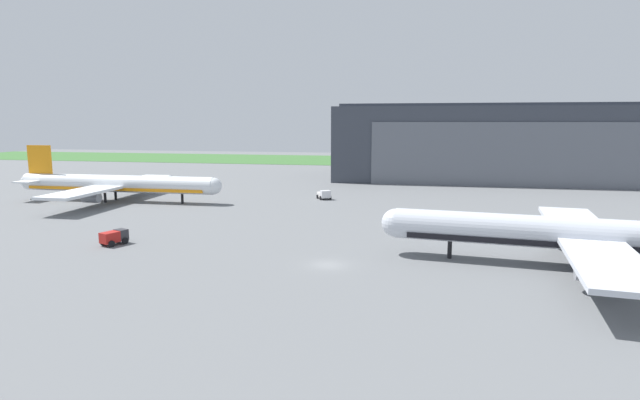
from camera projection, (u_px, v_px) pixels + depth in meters
name	position (u px, v px, depth m)	size (l,w,h in m)	color
ground_plane	(328.00, 265.00, 62.88)	(440.00, 440.00, 0.00)	slate
grass_field_strip	(396.00, 161.00, 224.52)	(440.00, 56.00, 0.08)	#3C6C33
maintenance_hangar	(499.00, 143.00, 152.75)	(95.95, 37.67, 22.74)	#383D47
airliner_far_left	(116.00, 184.00, 111.78)	(48.10, 40.38, 12.16)	silver
airliner_near_left	(581.00, 235.00, 60.69)	(47.12, 42.82, 12.87)	silver
fuel_bowser	(114.00, 237.00, 72.89)	(3.19, 4.11, 2.04)	#2D2D33
pushback_tractor	(324.00, 195.00, 115.29)	(3.79, 4.31, 2.08)	silver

